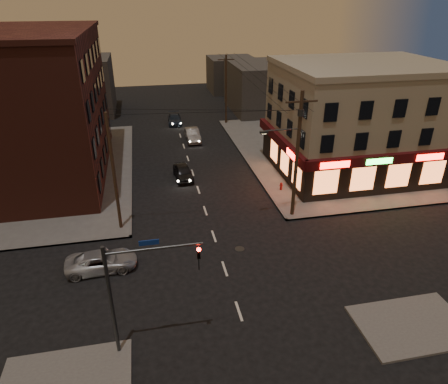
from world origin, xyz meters
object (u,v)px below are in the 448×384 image
object	(u,v)px
sedan_near	(183,172)
sedan_mid	(192,135)
sedan_far	(175,119)
fire_hydrant	(281,186)
suv_cross	(101,261)

from	to	relation	value
sedan_near	sedan_mid	world-z (taller)	sedan_mid
sedan_near	sedan_mid	xyz separation A→B (m)	(2.38, 11.00, 0.06)
sedan_far	sedan_mid	bearing A→B (deg)	-76.47
sedan_far	fire_hydrant	bearing A→B (deg)	-69.43
sedan_far	fire_hydrant	distance (m)	24.36
suv_cross	sedan_near	distance (m)	14.86
fire_hydrant	suv_cross	bearing A→B (deg)	-150.44
sedan_near	sedan_far	size ratio (longest dim) A/B	0.90
sedan_near	fire_hydrant	xyz separation A→B (m)	(8.46, -4.57, -0.14)
suv_cross	sedan_mid	distance (m)	25.90
sedan_near	fire_hydrant	distance (m)	9.61
fire_hydrant	sedan_mid	bearing A→B (deg)	111.33
sedan_mid	fire_hydrant	xyz separation A→B (m)	(6.08, -15.56, -0.20)
sedan_mid	sedan_far	distance (m)	7.74
sedan_near	sedan_far	distance (m)	18.61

